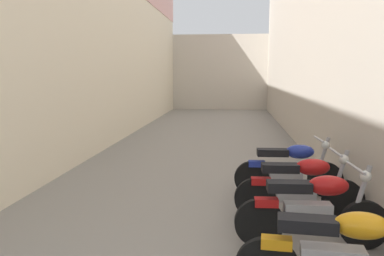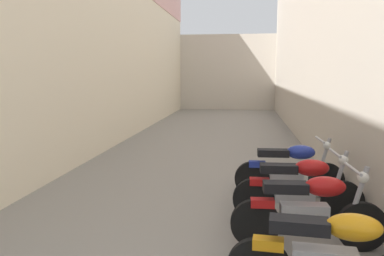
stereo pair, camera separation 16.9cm
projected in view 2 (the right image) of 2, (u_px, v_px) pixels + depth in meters
name	position (u px, v px, depth m)	size (l,w,h in m)	color
ground_plane	(201.00, 162.00, 9.35)	(39.59, 39.59, 0.00)	gray
building_right	(319.00, 15.00, 10.43)	(0.45, 23.59, 7.25)	beige
building_far_end	(228.00, 72.00, 23.58)	(8.45, 2.00, 4.30)	beige
motorcycle_fourth	(332.00, 256.00, 3.49)	(1.85, 0.58, 1.04)	black
motorcycle_fifth	(309.00, 209.00, 4.69)	(1.85, 0.58, 1.04)	black
motorcycle_sixth	(299.00, 187.00, 5.61)	(1.85, 0.58, 1.04)	black
motorcycle_seventh	(290.00, 168.00, 6.70)	(1.85, 0.58, 1.04)	black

